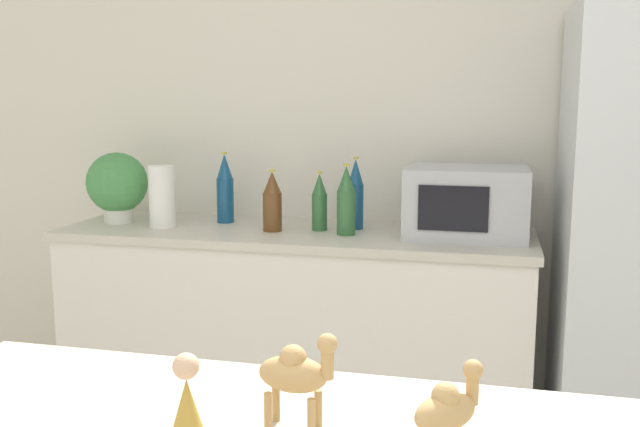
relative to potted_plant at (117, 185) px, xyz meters
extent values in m
cube|color=silver|center=(1.23, 0.35, 0.18)|extent=(8.00, 0.06, 2.55)
cube|color=silver|center=(0.82, 0.02, -0.65)|extent=(1.96, 0.60, 0.89)
cube|color=beige|center=(0.82, 0.02, -0.19)|extent=(1.99, 0.63, 0.03)
cylinder|color=silver|center=(0.00, 0.00, -0.13)|extent=(0.13, 0.13, 0.08)
sphere|color=#478E4C|center=(0.00, 0.00, 0.01)|extent=(0.27, 0.27, 0.27)
cylinder|color=white|center=(0.24, -0.06, -0.04)|extent=(0.11, 0.11, 0.27)
cube|color=#B2B5BA|center=(1.53, 0.04, -0.03)|extent=(0.48, 0.36, 0.28)
cube|color=black|center=(1.49, -0.15, -0.03)|extent=(0.26, 0.01, 0.17)
cylinder|color=brown|center=(0.73, -0.04, -0.09)|extent=(0.08, 0.08, 0.16)
cone|color=brown|center=(0.73, -0.04, 0.04)|extent=(0.08, 0.08, 0.09)
cylinder|color=gold|center=(0.73, -0.04, 0.08)|extent=(0.03, 0.03, 0.01)
cylinder|color=navy|center=(0.47, 0.12, -0.07)|extent=(0.08, 0.08, 0.20)
cone|color=navy|center=(0.47, 0.12, 0.08)|extent=(0.07, 0.07, 0.11)
cylinder|color=gold|center=(0.47, 0.12, 0.14)|extent=(0.03, 0.03, 0.01)
cylinder|color=navy|center=(1.06, 0.10, -0.08)|extent=(0.07, 0.07, 0.19)
cone|color=navy|center=(1.06, 0.10, 0.07)|extent=(0.07, 0.07, 0.11)
cylinder|color=gold|center=(1.06, 0.10, 0.13)|extent=(0.02, 0.02, 0.01)
cylinder|color=#2D6033|center=(1.05, -0.04, -0.08)|extent=(0.08, 0.08, 0.18)
cone|color=#2D6033|center=(1.05, -0.04, 0.06)|extent=(0.07, 0.07, 0.10)
cylinder|color=gold|center=(1.05, -0.04, 0.12)|extent=(0.03, 0.03, 0.01)
cylinder|color=#2D6033|center=(0.92, 0.03, -0.09)|extent=(0.06, 0.06, 0.15)
cone|color=#2D6033|center=(0.92, 0.03, 0.03)|extent=(0.06, 0.06, 0.09)
cylinder|color=gold|center=(0.92, 0.03, 0.07)|extent=(0.02, 0.02, 0.01)
ellipsoid|color=tan|center=(1.33, -1.82, -0.05)|extent=(0.12, 0.07, 0.06)
sphere|color=tan|center=(1.33, -1.82, -0.02)|extent=(0.04, 0.04, 0.04)
cylinder|color=tan|center=(1.38, -1.82, -0.02)|extent=(0.02, 0.02, 0.06)
sphere|color=tan|center=(1.38, -1.82, 0.01)|extent=(0.03, 0.03, 0.03)
cylinder|color=tan|center=(1.36, -1.81, -0.11)|extent=(0.01, 0.01, 0.06)
cylinder|color=tan|center=(1.36, -1.84, -0.11)|extent=(0.01, 0.01, 0.06)
cylinder|color=tan|center=(1.29, -1.80, -0.11)|extent=(0.01, 0.01, 0.06)
cylinder|color=tan|center=(1.29, -1.84, -0.11)|extent=(0.01, 0.01, 0.06)
ellipsoid|color=tan|center=(1.57, -1.89, -0.05)|extent=(0.11, 0.11, 0.05)
sphere|color=tan|center=(1.57, -1.89, -0.03)|extent=(0.04, 0.04, 0.04)
cylinder|color=tan|center=(1.61, -1.85, -0.03)|extent=(0.02, 0.02, 0.05)
sphere|color=tan|center=(1.61, -1.85, 0.00)|extent=(0.03, 0.03, 0.03)
cone|color=#B28933|center=(1.19, -1.92, -0.08)|extent=(0.06, 0.06, 0.11)
sphere|color=tan|center=(1.19, -1.92, -0.01)|extent=(0.04, 0.04, 0.04)
camera|label=1|loc=(1.62, -2.85, 0.39)|focal=40.00mm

